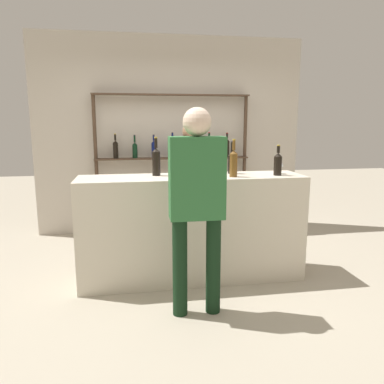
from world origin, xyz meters
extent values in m
plane|color=#B2A893|center=(0.00, 0.00, 0.00)|extent=(16.00, 16.00, 0.00)
cube|color=beige|center=(0.00, 0.00, 0.54)|extent=(2.26, 0.54, 1.08)
cube|color=beige|center=(0.00, 1.87, 1.40)|extent=(3.86, 0.12, 2.80)
cylinder|color=#4C3828|center=(-1.07, 1.69, 0.99)|extent=(0.05, 0.05, 1.98)
cylinder|color=#4C3828|center=(1.07, 1.69, 0.99)|extent=(0.05, 0.05, 1.98)
cube|color=#4C3828|center=(0.00, 1.69, 1.97)|extent=(2.19, 0.18, 0.02)
cube|color=#4C3828|center=(0.00, 1.69, 1.09)|extent=(2.19, 0.18, 0.02)
cylinder|color=black|center=(-0.80, 1.69, 1.21)|extent=(0.07, 0.07, 0.21)
cone|color=black|center=(-0.80, 1.69, 1.33)|extent=(0.07, 0.07, 0.03)
cylinder|color=black|center=(-0.80, 1.69, 1.39)|extent=(0.03, 0.03, 0.09)
cylinder|color=gold|center=(-0.80, 1.69, 1.44)|extent=(0.03, 0.03, 0.01)
cylinder|color=black|center=(-0.53, 1.69, 1.19)|extent=(0.07, 0.07, 0.19)
cone|color=black|center=(-0.53, 1.69, 1.30)|extent=(0.07, 0.07, 0.03)
cylinder|color=black|center=(-0.53, 1.69, 1.37)|extent=(0.03, 0.03, 0.09)
cylinder|color=#232328|center=(-0.53, 1.69, 1.42)|extent=(0.03, 0.03, 0.01)
cylinder|color=#0F1956|center=(-0.27, 1.69, 1.20)|extent=(0.07, 0.07, 0.21)
cone|color=#0F1956|center=(-0.27, 1.69, 1.32)|extent=(0.07, 0.07, 0.03)
cylinder|color=#0F1956|center=(-0.27, 1.69, 1.38)|extent=(0.03, 0.03, 0.07)
cylinder|color=#232328|center=(-0.27, 1.69, 1.42)|extent=(0.03, 0.03, 0.01)
cylinder|color=#0F1956|center=(0.00, 1.69, 1.22)|extent=(0.07, 0.07, 0.23)
cone|color=#0F1956|center=(0.00, 1.69, 1.35)|extent=(0.07, 0.07, 0.03)
cylinder|color=#0F1956|center=(0.00, 1.69, 1.40)|extent=(0.03, 0.03, 0.08)
cylinder|color=black|center=(0.00, 1.69, 1.45)|extent=(0.03, 0.03, 0.01)
cylinder|color=silver|center=(0.27, 1.69, 1.20)|extent=(0.07, 0.07, 0.21)
cone|color=silver|center=(0.27, 1.69, 1.32)|extent=(0.07, 0.07, 0.03)
cylinder|color=silver|center=(0.27, 1.69, 1.38)|extent=(0.03, 0.03, 0.09)
cylinder|color=#232328|center=(0.27, 1.69, 1.43)|extent=(0.03, 0.03, 0.01)
cylinder|color=black|center=(0.53, 1.69, 1.21)|extent=(0.08, 0.08, 0.23)
cone|color=black|center=(0.53, 1.69, 1.34)|extent=(0.08, 0.08, 0.03)
cylinder|color=black|center=(0.53, 1.69, 1.40)|extent=(0.03, 0.03, 0.08)
cylinder|color=maroon|center=(0.53, 1.69, 1.45)|extent=(0.03, 0.03, 0.01)
cylinder|color=black|center=(0.80, 1.69, 1.21)|extent=(0.07, 0.07, 0.23)
cone|color=black|center=(0.80, 1.69, 1.34)|extent=(0.07, 0.07, 0.03)
cylinder|color=black|center=(0.80, 1.69, 1.40)|extent=(0.03, 0.03, 0.08)
cylinder|color=maroon|center=(0.80, 1.69, 1.44)|extent=(0.03, 0.03, 0.01)
cylinder|color=black|center=(0.44, 0.12, 1.17)|extent=(0.08, 0.08, 0.19)
cone|color=black|center=(0.44, 0.12, 1.28)|extent=(0.08, 0.08, 0.04)
cylinder|color=black|center=(0.44, 0.12, 1.35)|extent=(0.03, 0.03, 0.10)
cylinder|color=#232328|center=(0.44, 0.12, 1.40)|extent=(0.03, 0.03, 0.01)
cylinder|color=#0F1956|center=(0.07, 0.16, 1.19)|extent=(0.08, 0.08, 0.24)
cone|color=#0F1956|center=(0.07, 0.16, 1.33)|extent=(0.08, 0.08, 0.03)
cylinder|color=#0F1956|center=(0.07, 0.16, 1.39)|extent=(0.03, 0.03, 0.08)
cylinder|color=black|center=(0.07, 0.16, 1.43)|extent=(0.03, 0.03, 0.01)
cylinder|color=brown|center=(0.40, -0.11, 1.19)|extent=(0.08, 0.08, 0.23)
cone|color=brown|center=(0.40, -0.11, 1.32)|extent=(0.08, 0.08, 0.03)
cylinder|color=brown|center=(0.40, -0.11, 1.38)|extent=(0.03, 0.03, 0.10)
cylinder|color=gold|center=(0.40, -0.11, 1.44)|extent=(0.03, 0.03, 0.01)
cylinder|color=black|center=(-0.35, 0.10, 1.19)|extent=(0.08, 0.08, 0.24)
cone|color=black|center=(-0.35, 0.10, 1.33)|extent=(0.08, 0.08, 0.04)
cylinder|color=black|center=(-0.35, 0.10, 1.40)|extent=(0.03, 0.03, 0.10)
cylinder|color=gold|center=(-0.35, 0.10, 1.46)|extent=(0.03, 0.03, 0.01)
cylinder|color=black|center=(0.86, -0.08, 1.17)|extent=(0.08, 0.08, 0.19)
cone|color=black|center=(0.86, -0.08, 1.28)|extent=(0.08, 0.08, 0.04)
cylinder|color=black|center=(0.86, -0.08, 1.34)|extent=(0.03, 0.03, 0.07)
cylinder|color=gold|center=(0.86, -0.08, 1.38)|extent=(0.03, 0.03, 0.01)
cylinder|color=silver|center=(0.92, 0.01, 1.08)|extent=(0.06, 0.06, 0.00)
cylinder|color=silver|center=(0.92, 0.01, 1.12)|extent=(0.01, 0.01, 0.08)
cone|color=silver|center=(0.92, 0.01, 1.19)|extent=(0.08, 0.08, 0.08)
cylinder|color=black|center=(-0.02, 0.84, 0.39)|extent=(0.13, 0.13, 0.77)
cylinder|color=black|center=(0.28, 0.86, 0.39)|extent=(0.13, 0.13, 0.77)
cube|color=black|center=(0.13, 0.85, 1.08)|extent=(0.49, 0.24, 0.61)
sphere|color=#936B4C|center=(0.13, 0.85, 1.49)|extent=(0.21, 0.21, 0.21)
cylinder|color=black|center=(0.06, -0.73, 0.42)|extent=(0.12, 0.12, 0.84)
cylinder|color=black|center=(-0.22, -0.73, 0.42)|extent=(0.12, 0.12, 0.84)
cube|color=#2D6B38|center=(-0.08, -0.73, 1.17)|extent=(0.44, 0.20, 0.66)
sphere|color=beige|center=(-0.08, -0.73, 1.61)|extent=(0.23, 0.23, 0.23)
camera|label=1|loc=(-0.61, -3.64, 1.62)|focal=35.00mm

